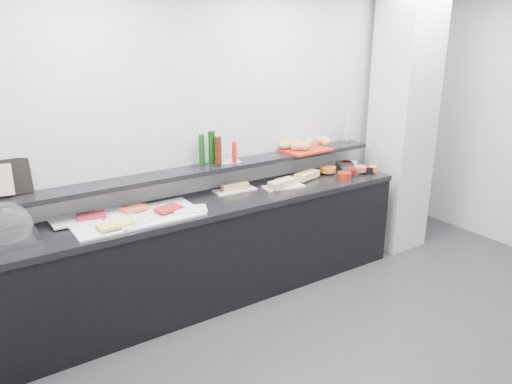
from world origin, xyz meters
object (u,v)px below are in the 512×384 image
carafe (347,128)px  bread_tray (305,150)px  sandwich_plate_mid (284,187)px  cloche_base (4,242)px  condiment_tray (227,162)px  framed_print (12,177)px

carafe → bread_tray: bearing=-175.5°
sandwich_plate_mid → bread_tray: bearing=35.7°
cloche_base → bread_tray: bread_tray is taller
condiment_tray → cloche_base: bearing=-159.9°
cloche_base → bread_tray: 2.71m
bread_tray → carafe: carafe is taller
cloche_base → condiment_tray: (1.85, 0.21, 0.24)m
sandwich_plate_mid → condiment_tray: bearing=162.2°
cloche_base → framed_print: bearing=63.1°
sandwich_plate_mid → framed_print: bearing=-177.8°
sandwich_plate_mid → condiment_tray: (-0.45, 0.24, 0.25)m
bread_tray → framed_print: bearing=174.8°
sandwich_plate_mid → bread_tray: 0.50m
framed_print → condiment_tray: bearing=-4.7°
cloche_base → carafe: size_ratio=1.47×
cloche_base → sandwich_plate_mid: bearing=-0.4°
condiment_tray → carafe: 1.42m
sandwich_plate_mid → bread_tray: size_ratio=0.84×
sandwich_plate_mid → carafe: bearing=23.8°
cloche_base → sandwich_plate_mid: cloche_base is taller
cloche_base → bread_tray: bearing=3.7°
bread_tray → carafe: (0.57, 0.05, 0.14)m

